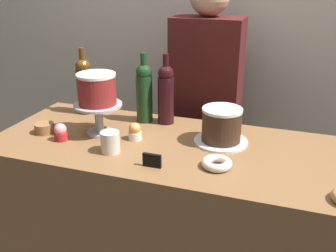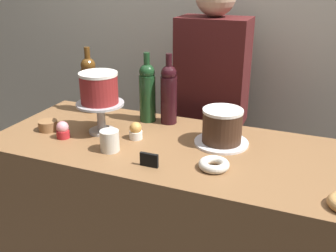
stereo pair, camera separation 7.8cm
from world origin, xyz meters
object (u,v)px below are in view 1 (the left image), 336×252
Objects in this scene: cupcake_caramel at (135,131)px; barista_figure at (205,122)px; chocolate_round_cake at (222,124)px; donut_sugar at (217,163)px; cake_stand_pedestal at (99,114)px; coffee_cup_ceramic at (110,142)px; white_layer_cake at (97,89)px; cupcake_strawberry at (61,132)px; wine_bottle_green at (144,92)px; cookie_stack at (44,128)px; wine_bottle_amber at (84,85)px; wine_bottle_dark_red at (166,93)px; price_sign_chalkboard at (152,160)px.

barista_figure is (0.17, 0.56, -0.14)m from cupcake_caramel.
chocolate_round_cake is 0.10× the size of barista_figure.
donut_sugar is 0.07× the size of barista_figure.
cake_stand_pedestal is at bearing 179.46° from cupcake_caramel.
coffee_cup_ceramic is (-0.42, -0.01, 0.03)m from donut_sugar.
donut_sugar is (0.55, -0.14, -0.19)m from white_layer_cake.
wine_bottle_green is at bearing 52.07° from cupcake_strawberry.
cake_stand_pedestal is 1.84× the size of donut_sugar.
chocolate_round_cake reaches higher than cookie_stack.
donut_sugar is (0.74, -0.36, -0.13)m from wine_bottle_amber.
wine_bottle_dark_red reaches higher than cupcake_caramel.
wine_bottle_dark_red reaches higher than cookie_stack.
cake_stand_pedestal is at bearing -121.17° from barista_figure.
wine_bottle_amber is 0.36m from cupcake_strawberry.
barista_figure is at bearing 58.83° from cake_stand_pedestal.
wine_bottle_amber reaches higher than cupcake_caramel.
cookie_stack reaches higher than donut_sugar.
cake_stand_pedestal is at bearing 165.87° from donut_sugar.
cake_stand_pedestal is 2.43× the size of coffee_cup_ceramic.
white_layer_cake is 0.25m from wine_bottle_green.
wine_bottle_green is (-0.39, 0.13, 0.06)m from chocolate_round_cake.
wine_bottle_amber is at bearing 177.86° from wine_bottle_green.
coffee_cup_ceramic is 0.76m from barista_figure.
wine_bottle_amber is 0.83m from donut_sugar.
cookie_stack is (-0.76, -0.15, -0.06)m from chocolate_round_cake.
coffee_cup_ceramic reaches higher than donut_sugar.
white_layer_cake is 0.50× the size of wine_bottle_amber.
wine_bottle_amber is 4.65× the size of price_sign_chalkboard.
chocolate_round_cake is 0.33m from wine_bottle_dark_red.
chocolate_round_cake is 1.95× the size of cookie_stack.
coffee_cup_ceramic is (-0.10, -0.37, -0.10)m from wine_bottle_dark_red.
price_sign_chalkboard is at bearing -53.33° from cupcake_caramel.
white_layer_cake is at bearing -136.40° from wine_bottle_dark_red.
donut_sugar is 0.74m from barista_figure.
cake_stand_pedestal is 0.20m from coffee_cup_ceramic.
chocolate_round_cake is 0.50× the size of wine_bottle_green.
barista_figure reaches higher than wine_bottle_green.
cupcake_caramel reaches higher than price_sign_chalkboard.
cookie_stack is 0.05× the size of barista_figure.
cupcake_strawberry is (-0.35, -0.33, -0.11)m from wine_bottle_dark_red.
wine_bottle_amber and wine_bottle_dark_red have the same top height.
wine_bottle_green is at bearing 37.18° from cookie_stack.
price_sign_chalkboard is at bearing -39.61° from wine_bottle_amber.
chocolate_round_cake is 0.73m from wine_bottle_amber.
wine_bottle_amber is at bearing 154.34° from donut_sugar.
wine_bottle_green reaches higher than cake_stand_pedestal.
cupcake_caramel is (0.29, 0.11, 0.00)m from cupcake_strawberry.
wine_bottle_dark_red is 4.38× the size of cupcake_strawberry.
wine_bottle_dark_red is at bearing -107.65° from barista_figure.
cake_stand_pedestal is 1.26× the size of chocolate_round_cake.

